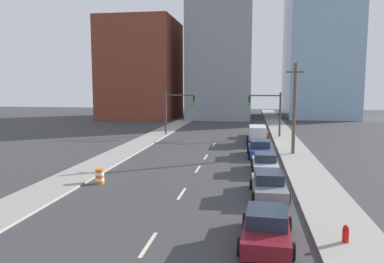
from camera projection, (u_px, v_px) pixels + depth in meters
name	position (u px, v px, depth m)	size (l,w,h in m)	color
sidewalk_left	(168.00, 129.00, 54.92)	(2.98, 94.09, 0.14)	gray
sidewalk_right	(281.00, 131.00, 52.40)	(2.98, 94.09, 0.14)	gray
lane_stripe_at_7m	(148.00, 244.00, 14.89)	(0.16, 2.40, 0.01)	beige
lane_stripe_at_15m	(182.00, 194.00, 21.94)	(0.16, 2.40, 0.01)	beige
lane_stripe_at_21m	(198.00, 169.00, 28.45)	(0.16, 2.40, 0.01)	beige
lane_stripe_at_26m	(206.00, 157.00, 33.36)	(0.16, 2.40, 0.01)	beige
lane_stripe_at_33m	(214.00, 145.00, 40.23)	(0.16, 2.40, 0.01)	beige
building_brick_left	(142.00, 69.00, 74.91)	(14.00, 16.00, 19.29)	brown
building_office_center	(222.00, 44.00, 75.76)	(12.00, 20.00, 29.54)	gray
building_glass_right	(320.00, 15.00, 75.90)	(13.00, 20.00, 41.36)	#8CADC6
traffic_signal_left	(175.00, 107.00, 47.88)	(4.03, 0.35, 5.55)	#38383D
traffic_signal_right	(270.00, 108.00, 46.00)	(4.03, 0.35, 5.55)	#38383D
utility_pole_right_mid	(294.00, 108.00, 33.85)	(1.60, 0.32, 8.34)	brown
traffic_barrel	(100.00, 176.00, 24.15)	(0.56, 0.56, 0.95)	orange
fire_hydrant	(346.00, 235.00, 14.75)	(0.26, 0.26, 0.84)	red
sedan_maroon	(267.00, 227.00, 14.97)	(2.25, 4.50, 1.40)	maroon
sedan_gray	(269.00, 185.00, 21.38)	(2.18, 4.68, 1.42)	slate
sedan_silver	(265.00, 163.00, 27.52)	(2.08, 4.35, 1.39)	#B2B2BC
sedan_blue	(260.00, 149.00, 33.62)	(2.32, 4.80, 1.46)	navy
box_truck_navy	(257.00, 136.00, 40.67)	(2.38, 6.05, 1.99)	#141E47
sedan_orange	(260.00, 131.00, 46.66)	(2.18, 4.72, 1.50)	orange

